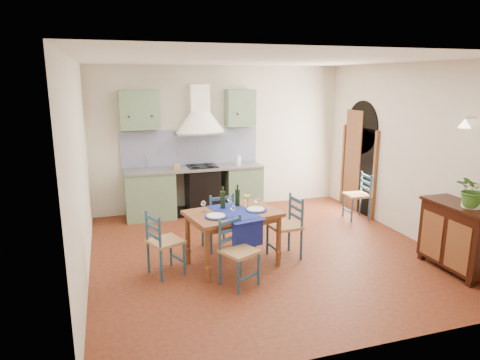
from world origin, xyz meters
name	(u,v)px	position (x,y,z in m)	size (l,w,h in m)	color
floor	(264,252)	(0.00, 0.00, 0.00)	(5.00, 5.00, 0.00)	#4A190F
back_wall	(200,159)	(-0.47, 2.29, 1.05)	(5.00, 0.96, 2.80)	beige
right_wall	(399,153)	(2.50, 0.28, 1.34)	(0.26, 5.00, 2.80)	beige
left_wall	(80,172)	(-2.50, 0.00, 1.40)	(0.04, 5.00, 2.80)	beige
ceiling	(267,59)	(0.00, 0.00, 2.80)	(5.00, 5.00, 0.01)	white
dining_table	(233,218)	(-0.57, -0.28, 0.69)	(1.35, 1.06, 1.09)	brown
chair_near	(238,251)	(-0.68, -0.85, 0.44)	(0.53, 0.53, 0.86)	navy
chair_far	(218,220)	(-0.62, 0.34, 0.47)	(0.48, 0.48, 0.90)	navy
chair_left	(164,243)	(-1.53, -0.29, 0.45)	(0.53, 0.53, 0.87)	navy
chair_right	(286,226)	(0.25, -0.24, 0.47)	(0.46, 0.46, 0.91)	navy
chair_spare	(358,195)	(2.23, 0.99, 0.44)	(0.43, 0.43, 0.86)	navy
sideboard	(458,235)	(2.26, -1.36, 0.51)	(0.50, 1.05, 0.94)	black
potted_plant	(473,189)	(2.28, -1.49, 1.17)	(0.43, 0.37, 0.48)	#346320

